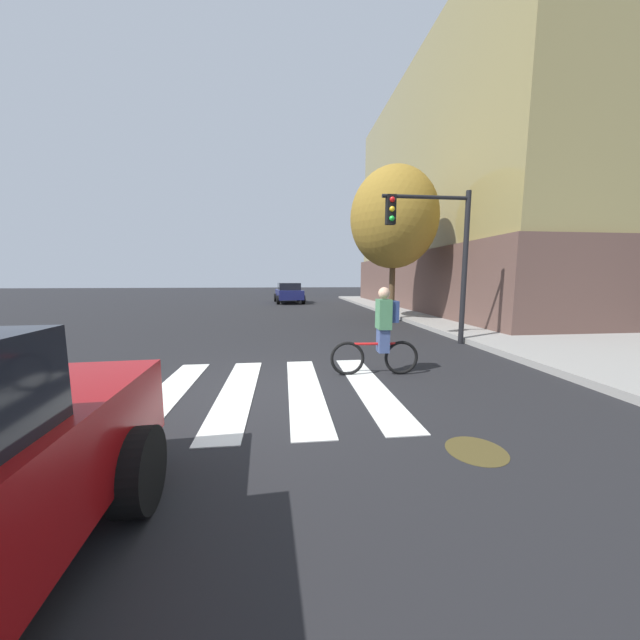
# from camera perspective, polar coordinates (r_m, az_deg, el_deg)

# --- Properties ---
(ground_plane) EXTENTS (120.00, 120.00, 0.00)m
(ground_plane) POSITION_cam_1_polar(r_m,az_deg,el_deg) (5.63, -9.91, -12.06)
(ground_plane) COLOR black
(crosswalk_stripes) EXTENTS (4.99, 3.60, 0.01)m
(crosswalk_stripes) POSITION_cam_1_polar(r_m,az_deg,el_deg) (5.67, -14.18, -11.97)
(crosswalk_stripes) COLOR silver
(crosswalk_stripes) RESTS_ON ground
(manhole_cover) EXTENTS (0.64, 0.64, 0.01)m
(manhole_cover) POSITION_cam_1_polar(r_m,az_deg,el_deg) (4.17, 25.59, -19.84)
(manhole_cover) COLOR #473D1E
(manhole_cover) RESTS_ON ground
(sedan_mid) EXTENTS (2.32, 4.45, 1.49)m
(sedan_mid) POSITION_cam_1_polar(r_m,az_deg,el_deg) (24.75, -5.47, 4.78)
(sedan_mid) COLOR navy
(sedan_mid) RESTS_ON ground
(cyclist) EXTENTS (1.71, 0.37, 1.69)m
(cyclist) POSITION_cam_1_polar(r_m,az_deg,el_deg) (6.34, 10.67, -2.01)
(cyclist) COLOR black
(cyclist) RESTS_ON ground
(traffic_light_near) EXTENTS (2.47, 0.28, 4.20)m
(traffic_light_near) POSITION_cam_1_polar(r_m,az_deg,el_deg) (9.68, 19.78, 12.85)
(traffic_light_near) COLOR black
(traffic_light_near) RESTS_ON ground
(fire_hydrant) EXTENTS (0.33, 0.22, 0.78)m
(fire_hydrant) POSITION_cam_1_polar(r_m,az_deg,el_deg) (14.87, 22.54, 1.66)
(fire_hydrant) COLOR gold
(fire_hydrant) RESTS_ON sidewalk
(street_tree_near) EXTENTS (3.60, 3.60, 6.40)m
(street_tree_near) POSITION_cam_1_polar(r_m,az_deg,el_deg) (14.48, 12.76, 16.94)
(street_tree_near) COLOR #4C3823
(street_tree_near) RESTS_ON ground
(corner_building) EXTENTS (19.80, 19.34, 13.30)m
(corner_building) POSITION_cam_1_polar(r_m,az_deg,el_deg) (25.42, 36.50, 16.69)
(corner_building) COLOR brown
(corner_building) RESTS_ON ground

